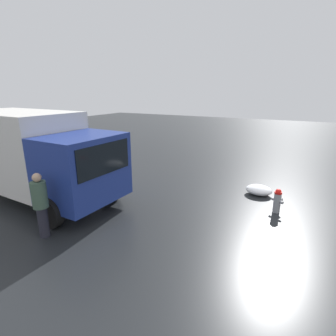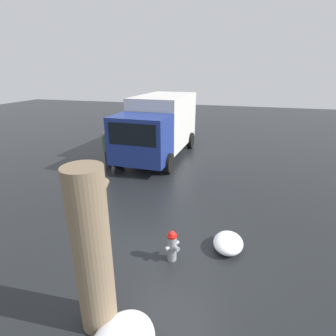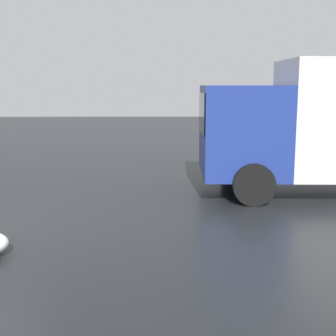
{
  "view_description": "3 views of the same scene",
  "coord_description": "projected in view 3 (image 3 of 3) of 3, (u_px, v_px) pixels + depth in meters",
  "views": [
    {
      "loc": [
        -0.59,
        8.5,
        3.79
      ],
      "look_at": [
        3.42,
        1.06,
        1.29
      ],
      "focal_mm": 28.0,
      "sensor_mm": 36.0,
      "label": 1
    },
    {
      "loc": [
        -5.03,
        -1.33,
        4.34
      ],
      "look_at": [
        3.17,
        1.0,
        1.14
      ],
      "focal_mm": 28.0,
      "sensor_mm": 36.0,
      "label": 2
    },
    {
      "loc": [
        3.51,
        -7.97,
        2.51
      ],
      "look_at": [
        3.7,
        1.86,
        0.77
      ],
      "focal_mm": 50.0,
      "sensor_mm": 36.0,
      "label": 3
    }
  ],
  "objects": [
    {
      "name": "pedestrian",
      "position": [
        227.0,
        143.0,
        12.61
      ],
      "size": [
        0.39,
        0.39,
        1.79
      ],
      "rotation": [
        0.0,
        0.0,
        3.25
      ],
      "color": "#23232D",
      "rests_on": "ground_plane"
    }
  ]
}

